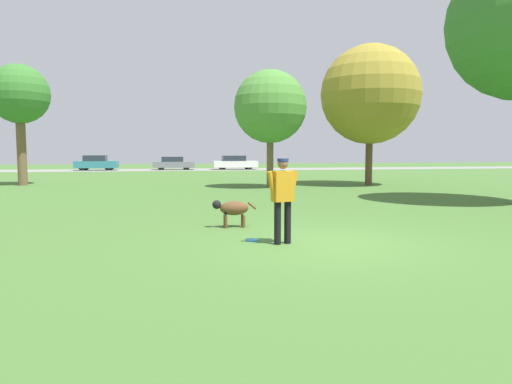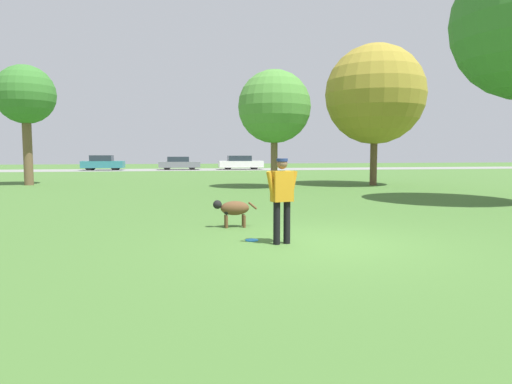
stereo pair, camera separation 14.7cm
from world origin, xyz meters
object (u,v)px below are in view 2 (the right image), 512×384
Objects in this scene: tree_mid_center at (274,107)px; parked_car_white at (240,163)px; frisbee at (252,240)px; parked_car_grey at (179,163)px; parked_car_teal at (103,163)px; person at (282,194)px; tree_far_left at (25,96)px; dog at (233,209)px; tree_far_right at (375,95)px.

tree_mid_center is 1.29× the size of parked_car_white.
parked_car_grey is at bearing 91.86° from frisbee.
parked_car_white is at bearing 86.10° from tree_mid_center.
tree_mid_center reaches higher than frisbee.
parked_car_teal is 7.20m from parked_car_grey.
parked_car_grey is at bearing 1.17° from parked_car_teal.
parked_car_grey is (-1.69, 36.97, -0.31)m from person.
parked_car_teal is 0.98× the size of parked_car_grey.
tree_mid_center reaches higher than person.
tree_far_left is 1.42× the size of parked_car_white.
person is 0.29× the size of tree_mid_center.
parked_car_grey is at bearing 178.76° from parked_car_white.
frisbee is 37.60m from parked_car_teal.
parked_car_teal is at bearing 102.89° from frisbee.
parked_car_white is (5.00, 34.76, 0.25)m from dog.
tree_far_right is (17.76, -3.19, 0.06)m from tree_far_left.
tree_mid_center is 1.44× the size of parked_car_teal.
tree_mid_center is 12.94m from tree_far_left.
dog is 0.23× the size of parked_car_white.
tree_far_left is at bearing 104.23° from person.
dog is at bearing -106.72° from tree_mid_center.
parked_car_grey is 6.01m from parked_car_white.
tree_far_right is at bearing -125.92° from dog.
tree_far_right is at bearing 45.09° from person.
dog is 12.31m from tree_mid_center.
tree_mid_center is 26.57m from parked_car_teal.
tree_mid_center is (3.40, 11.31, 3.46)m from dog.
frisbee is at bearing -61.68° from tree_far_left.
tree_far_right is at bearing -80.12° from parked_car_white.
person is 38.11m from parked_car_teal.
parked_car_teal reaches higher than parked_car_white.
parked_car_white reaches higher than parked_car_grey.
parked_car_teal is (0.70, 19.78, -3.92)m from tree_far_left.
tree_far_left is at bearing -110.63° from parked_car_grey.
dog is at bearing -59.65° from tree_far_left.
parked_car_teal is at bearing 126.60° from tree_far_right.
frisbee is 13.90m from tree_mid_center.
tree_far_left is 0.86× the size of tree_far_right.
dog is at bearing -126.33° from tree_far_right.
tree_far_right reaches higher than parked_car_white.
frisbee is at bearing -86.93° from parked_car_grey.
tree_far_right is at bearing 7.51° from tree_mid_center.
tree_mid_center is at bearing 76.01° from frisbee.
dog is at bearing -87.13° from parked_car_grey.
dog is at bearing 96.02° from frisbee.
dog is at bearing -74.95° from parked_car_teal.
tree_far_right is (5.45, 0.72, 0.79)m from tree_mid_center.
parked_car_teal is 0.90× the size of parked_car_white.
tree_mid_center reaches higher than parked_car_white.
frisbee is at bearing 125.47° from person.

